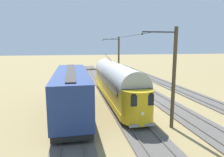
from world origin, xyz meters
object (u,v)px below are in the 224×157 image
Objects in this scene: catenary_pole_foreground at (118,60)px; catenary_pole_mid_near at (173,77)px; vintage_streetcar at (116,81)px; coach_adjacent at (71,91)px.

catenary_pole_mid_near is (0.00, 18.13, 0.00)m from catenary_pole_foreground.
catenary_pole_foreground is 18.13m from catenary_pole_mid_near.
catenary_pole_mid_near is at bearing 90.00° from catenary_pole_foreground.
vintage_streetcar is 1.40× the size of coach_adjacent.
vintage_streetcar is 9.24m from catenary_pole_mid_near.
coach_adjacent is 9.19m from catenary_pole_mid_near.
catenary_pole_foreground is at bearing -90.00° from catenary_pole_mid_near.
vintage_streetcar is 2.41× the size of catenary_pole_foreground.
coach_adjacent is at bearing 36.93° from vintage_streetcar.
vintage_streetcar is at bearing -143.07° from coach_adjacent.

